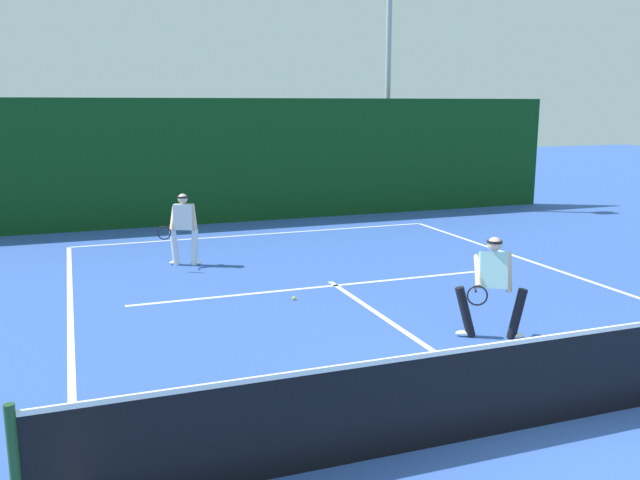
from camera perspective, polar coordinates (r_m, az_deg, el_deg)
ground_plane at (r=7.95m, az=18.33°, el=-14.62°), size 80.00×80.00×0.00m
court_line_baseline_far at (r=18.04m, az=-5.10°, el=0.48°), size 9.56×0.10×0.01m
court_line_service at (r=12.95m, az=1.34°, el=-3.85°), size 7.80×0.10×0.01m
court_line_centre at (r=10.42m, az=7.29°, el=-7.77°), size 0.10×6.40×0.01m
tennis_net at (r=7.74m, az=18.58°, el=-11.11°), size 10.49×0.09×1.09m
player_near at (r=10.21m, az=14.33°, el=-3.59°), size 1.13×0.83×1.53m
player_far at (r=14.69m, az=-11.46°, el=1.13°), size 0.96×0.81×1.55m
tennis_ball at (r=12.01m, az=-2.21°, el=-4.93°), size 0.07×0.07×0.07m
back_fence_windscreen at (r=19.85m, az=-6.83°, el=6.65°), size 20.76×0.12×3.57m
light_pole at (r=22.51m, az=5.81°, el=16.16°), size 0.55×0.44×8.82m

